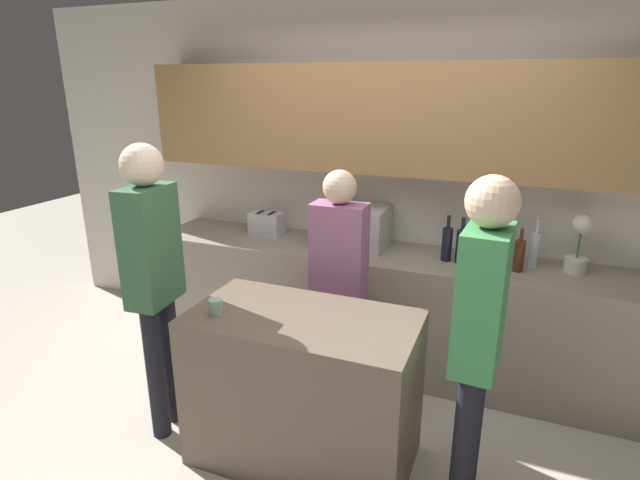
# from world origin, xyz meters

# --- Properties ---
(back_wall) EXTENTS (6.40, 0.40, 2.70)m
(back_wall) POSITION_xyz_m (0.00, 1.66, 1.54)
(back_wall) COLOR silver
(back_wall) RESTS_ON ground_plane
(back_counter) EXTENTS (3.60, 0.62, 0.89)m
(back_counter) POSITION_xyz_m (0.00, 1.39, 0.45)
(back_counter) COLOR gray
(back_counter) RESTS_ON ground_plane
(kitchen_island) EXTENTS (1.22, 0.66, 0.89)m
(kitchen_island) POSITION_xyz_m (-0.11, 0.23, 0.44)
(kitchen_island) COLOR brown
(kitchen_island) RESTS_ON ground_plane
(microwave) EXTENTS (0.52, 0.39, 0.30)m
(microwave) POSITION_xyz_m (-0.25, 1.47, 1.04)
(microwave) COLOR #B7BABC
(microwave) RESTS_ON back_counter
(toaster) EXTENTS (0.26, 0.16, 0.18)m
(toaster) POSITION_xyz_m (-0.97, 1.47, 0.98)
(toaster) COLOR silver
(toaster) RESTS_ON back_counter
(potted_plant) EXTENTS (0.14, 0.14, 0.40)m
(potted_plant) POSITION_xyz_m (1.27, 1.47, 1.09)
(potted_plant) COLOR silver
(potted_plant) RESTS_ON back_counter
(bottle_0) EXTENTS (0.07, 0.07, 0.32)m
(bottle_0) POSITION_xyz_m (0.46, 1.39, 1.02)
(bottle_0) COLOR black
(bottle_0) RESTS_ON back_counter
(bottle_1) EXTENTS (0.08, 0.08, 0.32)m
(bottle_1) POSITION_xyz_m (0.56, 1.38, 1.02)
(bottle_1) COLOR black
(bottle_1) RESTS_ON back_counter
(bottle_2) EXTENTS (0.09, 0.09, 0.29)m
(bottle_2) POSITION_xyz_m (0.65, 1.45, 1.00)
(bottle_2) COLOR #472814
(bottle_2) RESTS_ON back_counter
(bottle_3) EXTENTS (0.08, 0.08, 0.23)m
(bottle_3) POSITION_xyz_m (0.73, 1.41, 0.98)
(bottle_3) COLOR #472814
(bottle_3) RESTS_ON back_counter
(bottle_4) EXTENTS (0.07, 0.07, 0.23)m
(bottle_4) POSITION_xyz_m (0.83, 1.50, 0.98)
(bottle_4) COLOR #194723
(bottle_4) RESTS_ON back_counter
(bottle_5) EXTENTS (0.07, 0.07, 0.29)m
(bottle_5) POSITION_xyz_m (0.93, 1.35, 1.00)
(bottle_5) COLOR #472814
(bottle_5) RESTS_ON back_counter
(bottle_6) EXTENTS (0.06, 0.06, 0.33)m
(bottle_6) POSITION_xyz_m (1.02, 1.48, 1.02)
(bottle_6) COLOR silver
(bottle_6) RESTS_ON back_counter
(cup_0) EXTENTS (0.07, 0.07, 0.08)m
(cup_0) POSITION_xyz_m (-0.55, 0.09, 0.93)
(cup_0) COLOR #95BBAD
(cup_0) RESTS_ON kitchen_island
(person_left) EXTENTS (0.23, 0.35, 1.72)m
(person_left) POSITION_xyz_m (0.78, 0.18, 1.03)
(person_left) COLOR black
(person_left) RESTS_ON ground_plane
(person_center) EXTENTS (0.34, 0.21, 1.58)m
(person_center) POSITION_xyz_m (-0.12, 0.82, 0.93)
(person_center) COLOR black
(person_center) RESTS_ON ground_plane
(person_right) EXTENTS (0.23, 0.36, 1.77)m
(person_right) POSITION_xyz_m (-1.01, 0.15, 1.06)
(person_right) COLOR black
(person_right) RESTS_ON ground_plane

